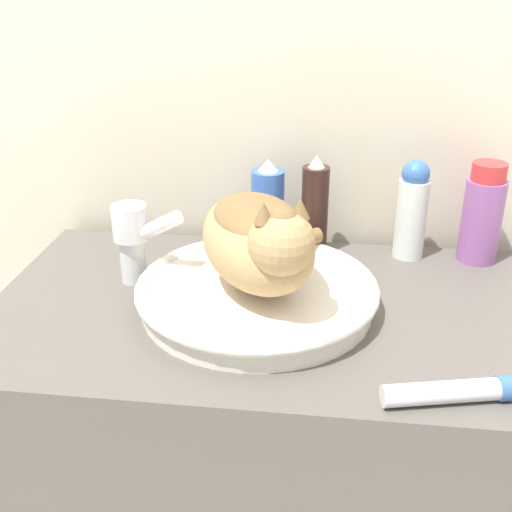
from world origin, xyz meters
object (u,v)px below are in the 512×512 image
(lotion_bottle_white, at_px, (412,210))
(cream_tube, at_px, (449,392))
(mouthwash_bottle, at_px, (482,215))
(faucet, at_px, (134,237))
(spray_bottle_trigger, at_px, (268,209))
(cat, at_px, (260,238))
(hairspray_can_black, at_px, (315,208))

(lotion_bottle_white, relative_size, cream_tube, 1.10)
(mouthwash_bottle, xyz_separation_m, lotion_bottle_white, (-0.13, 0.00, 0.00))
(faucet, relative_size, mouthwash_bottle, 0.78)
(faucet, bearing_deg, cream_tube, -12.71)
(faucet, relative_size, lotion_bottle_white, 0.78)
(faucet, bearing_deg, spray_bottle_trigger, 55.32)
(spray_bottle_trigger, bearing_deg, cream_tube, -57.74)
(cat, xyz_separation_m, lotion_bottle_white, (0.25, 0.24, -0.03))
(spray_bottle_trigger, bearing_deg, faucet, -141.47)
(cat, relative_size, faucet, 2.27)
(hairspray_can_black, bearing_deg, faucet, -150.78)
(faucet, distance_m, spray_bottle_trigger, 0.27)
(faucet, height_order, cream_tube, faucet)
(spray_bottle_trigger, height_order, lotion_bottle_white, lotion_bottle_white)
(cat, distance_m, lotion_bottle_white, 0.35)
(mouthwash_bottle, height_order, lotion_bottle_white, same)
(cat, xyz_separation_m, faucet, (-0.22, 0.08, -0.04))
(faucet, height_order, lotion_bottle_white, lotion_bottle_white)
(mouthwash_bottle, bearing_deg, lotion_bottle_white, 180.00)
(cream_tube, bearing_deg, mouthwash_bottle, 75.65)
(cat, relative_size, mouthwash_bottle, 1.77)
(cat, relative_size, hairspray_can_black, 1.74)
(spray_bottle_trigger, xyz_separation_m, mouthwash_bottle, (0.39, -0.00, 0.01))
(hairspray_can_black, height_order, lotion_bottle_white, hairspray_can_black)
(cat, bearing_deg, faucet, -134.38)
(hairspray_can_black, distance_m, cream_tube, 0.49)
(cat, height_order, cream_tube, cat)
(faucet, xyz_separation_m, lotion_bottle_white, (0.48, 0.17, 0.01))
(spray_bottle_trigger, xyz_separation_m, hairspray_can_black, (0.09, 0.00, 0.01))
(faucet, xyz_separation_m, hairspray_can_black, (0.30, 0.17, 0.00))
(spray_bottle_trigger, relative_size, mouthwash_bottle, 0.96)
(cat, distance_m, hairspray_can_black, 0.26)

